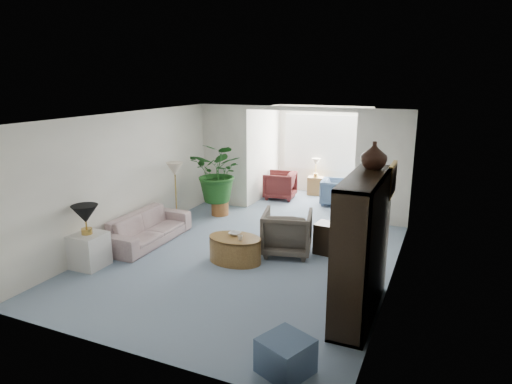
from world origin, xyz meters
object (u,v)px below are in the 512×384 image
at_px(framed_picture, 393,180).
at_px(wingback_chair, 287,232).
at_px(entertainment_cabinet, 362,247).
at_px(plant_pot, 220,208).
at_px(sofa, 148,228).
at_px(sunroom_chair_maroon, 280,185).
at_px(table_lamp, 85,214).
at_px(coffee_table, 235,249).
at_px(ottoman, 286,356).
at_px(floor_lamp, 175,169).
at_px(cabinet_urn, 374,155).
at_px(end_table, 89,250).
at_px(sunroom_chair_blue, 336,192).
at_px(coffee_bowl, 235,234).
at_px(coffee_cup, 240,238).
at_px(sunroom_table, 315,186).
at_px(side_table_dark, 329,238).

distance_m(framed_picture, wingback_chair, 2.38).
distance_m(framed_picture, entertainment_cabinet, 1.19).
bearing_deg(plant_pot, sofa, -101.47).
bearing_deg(entertainment_cabinet, sunroom_chair_maroon, 121.03).
xyz_separation_m(entertainment_cabinet, sunroom_chair_maroon, (-3.09, 5.14, -0.60)).
bearing_deg(sunroom_chair_maroon, table_lamp, -21.44).
distance_m(coffee_table, ottoman, 3.09).
bearing_deg(plant_pot, table_lamp, -100.30).
xyz_separation_m(floor_lamp, cabinet_urn, (4.35, -1.65, 0.86)).
distance_m(framed_picture, end_table, 5.07).
bearing_deg(ottoman, sunroom_chair_blue, 99.42).
height_order(ottoman, sunroom_chair_blue, sunroom_chair_blue).
distance_m(table_lamp, entertainment_cabinet, 4.50).
xyz_separation_m(coffee_table, coffee_bowl, (-0.05, 0.10, 0.25)).
relative_size(table_lamp, entertainment_cabinet, 0.23).
bearing_deg(coffee_table, entertainment_cabinet, -21.11).
distance_m(coffee_bowl, entertainment_cabinet, 2.62).
bearing_deg(sunroom_chair_blue, wingback_chair, 172.53).
relative_size(end_table, cabinet_urn, 1.56).
distance_m(ottoman, sunroom_chair_blue, 6.82).
relative_size(table_lamp, coffee_cup, 4.87).
bearing_deg(plant_pot, ottoman, -54.78).
height_order(table_lamp, sunroom_chair_blue, table_lamp).
distance_m(entertainment_cabinet, plant_pot, 5.08).
bearing_deg(table_lamp, sofa, 81.57).
relative_size(coffee_table, cabinet_urn, 2.54).
bearing_deg(coffee_table, plant_pot, 123.67).
bearing_deg(sunroom_table, sunroom_chair_maroon, -135.00).
bearing_deg(entertainment_cabinet, coffee_cup, 159.86).
bearing_deg(coffee_table, ottoman, -53.40).
bearing_deg(coffee_cup, sunroom_chair_blue, 82.43).
bearing_deg(coffee_table, wingback_chair, 46.50).
distance_m(side_table_dark, ottoman, 3.54).
bearing_deg(end_table, table_lamp, 0.00).
relative_size(plant_pot, sunroom_chair_maroon, 0.51).
bearing_deg(plant_pot, wingback_chair, -35.25).
distance_m(table_lamp, plant_pot, 3.64).
bearing_deg(sunroom_table, framed_picture, -62.73).
xyz_separation_m(coffee_bowl, sunroom_chair_maroon, (-0.72, 4.15, -0.12)).
bearing_deg(sunroom_table, ottoman, -75.99).
xyz_separation_m(table_lamp, coffee_bowl, (2.13, 1.28, -0.46)).
relative_size(ottoman, sunroom_chair_maroon, 0.63).
xyz_separation_m(side_table_dark, ottoman, (0.45, -3.51, -0.08)).
distance_m(end_table, sunroom_chair_maroon, 5.61).
height_order(coffee_bowl, wingback_chair, wingback_chair).
bearing_deg(floor_lamp, ottoman, -43.98).
bearing_deg(sunroom_table, sofa, -112.02).
distance_m(entertainment_cabinet, ottoman, 1.82).
bearing_deg(wingback_chair, side_table_dark, -170.43).
xyz_separation_m(plant_pot, sunroom_chair_blue, (2.27, 1.93, 0.17)).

